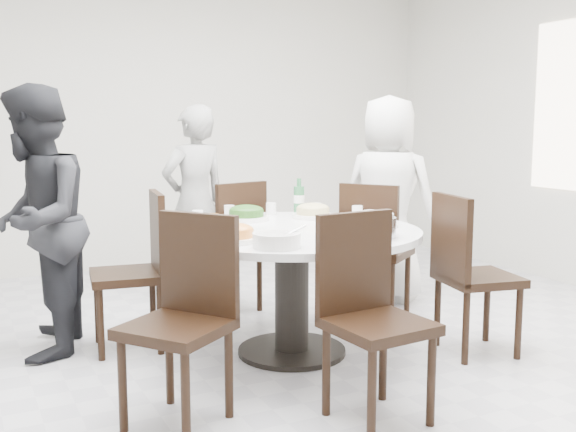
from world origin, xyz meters
name	(u,v)px	position (x,y,z in m)	size (l,w,h in m)	color
floor	(288,365)	(0.00, 0.00, 0.00)	(6.00, 6.00, 0.01)	#B9B9BE
wall_back	(144,118)	(0.00, 3.00, 1.40)	(6.00, 0.01, 2.80)	beige
dining_table	(292,292)	(0.11, 0.17, 0.38)	(1.50, 1.50, 0.75)	white
chair_ne	(378,249)	(1.02, 0.63, 0.47)	(0.42, 0.42, 0.95)	black
chair_n	(226,246)	(0.11, 1.21, 0.47)	(0.42, 0.42, 0.95)	black
chair_nw	(127,272)	(-0.73, 0.70, 0.47)	(0.42, 0.42, 0.95)	black
chair_sw	(176,323)	(-0.78, -0.44, 0.47)	(0.42, 0.42, 0.95)	black
chair_s	(379,320)	(0.05, -0.82, 0.47)	(0.42, 0.42, 0.95)	black
chair_se	(479,274)	(1.11, -0.31, 0.47)	(0.42, 0.42, 0.95)	black
diner_right	(388,199)	(1.33, 0.94, 0.78)	(0.77, 0.50, 1.57)	white
diner_middle	(195,203)	(0.03, 1.65, 0.75)	(0.55, 0.36, 1.50)	black
diner_left	(36,222)	(-1.22, 0.82, 0.79)	(0.77, 0.60, 1.58)	black
dish_greens	(246,215)	(0.01, 0.61, 0.79)	(0.28, 0.28, 0.07)	white
dish_pale	(313,212)	(0.44, 0.52, 0.79)	(0.27, 0.27, 0.07)	white
dish_orange	(211,224)	(-0.32, 0.37, 0.78)	(0.24, 0.24, 0.06)	white
dish_redbrown	(376,221)	(0.59, 0.02, 0.78)	(0.26, 0.26, 0.07)	white
dish_tofu	(233,235)	(-0.35, -0.07, 0.79)	(0.27, 0.27, 0.07)	white
rice_bowl	(372,227)	(0.38, -0.27, 0.80)	(0.26, 0.26, 0.11)	silver
soup_bowl	(277,240)	(-0.22, -0.31, 0.79)	(0.24, 0.24, 0.07)	white
beverage_bottle	(299,197)	(0.43, 0.69, 0.87)	(0.07, 0.07, 0.24)	#28653B
tea_cups	(246,210)	(0.08, 0.78, 0.79)	(0.07, 0.07, 0.08)	white
chopsticks	(242,214)	(0.08, 0.85, 0.76)	(0.24, 0.04, 0.01)	tan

